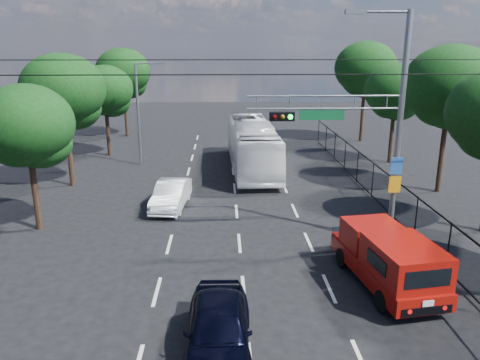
{
  "coord_description": "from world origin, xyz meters",
  "views": [
    {
      "loc": [
        -0.67,
        -10.53,
        8.18
      ],
      "look_at": [
        0.03,
        8.08,
        2.8
      ],
      "focal_mm": 35.0,
      "sensor_mm": 36.0,
      "label": 1
    }
  ],
  "objects_px": {
    "white_bus": "(252,145)",
    "white_van": "(171,195)",
    "signal_mast": "(370,121)",
    "red_pickup": "(388,258)",
    "navy_hatchback": "(218,329)"
  },
  "relations": [
    {
      "from": "white_van",
      "to": "red_pickup",
      "type": "bearing_deg",
      "value": -39.62
    },
    {
      "from": "signal_mast",
      "to": "white_bus",
      "type": "height_order",
      "value": "signal_mast"
    },
    {
      "from": "navy_hatchback",
      "to": "white_bus",
      "type": "relative_size",
      "value": 0.38
    },
    {
      "from": "red_pickup",
      "to": "white_bus",
      "type": "distance_m",
      "value": 16.91
    },
    {
      "from": "white_bus",
      "to": "red_pickup",
      "type": "bearing_deg",
      "value": -79.23
    },
    {
      "from": "red_pickup",
      "to": "navy_hatchback",
      "type": "relative_size",
      "value": 1.27
    },
    {
      "from": "signal_mast",
      "to": "red_pickup",
      "type": "xyz_separation_m",
      "value": [
        -0.27,
        -3.89,
        -4.16
      ]
    },
    {
      "from": "navy_hatchback",
      "to": "signal_mast",
      "type": "bearing_deg",
      "value": 51.2
    },
    {
      "from": "red_pickup",
      "to": "white_van",
      "type": "height_order",
      "value": "red_pickup"
    },
    {
      "from": "signal_mast",
      "to": "red_pickup",
      "type": "height_order",
      "value": "signal_mast"
    },
    {
      "from": "white_bus",
      "to": "white_van",
      "type": "distance_m",
      "value": 9.2
    },
    {
      "from": "signal_mast",
      "to": "red_pickup",
      "type": "distance_m",
      "value": 5.7
    },
    {
      "from": "navy_hatchback",
      "to": "white_bus",
      "type": "distance_m",
      "value": 20.17
    },
    {
      "from": "navy_hatchback",
      "to": "white_bus",
      "type": "height_order",
      "value": "white_bus"
    },
    {
      "from": "signal_mast",
      "to": "white_van",
      "type": "relative_size",
      "value": 2.25
    }
  ]
}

